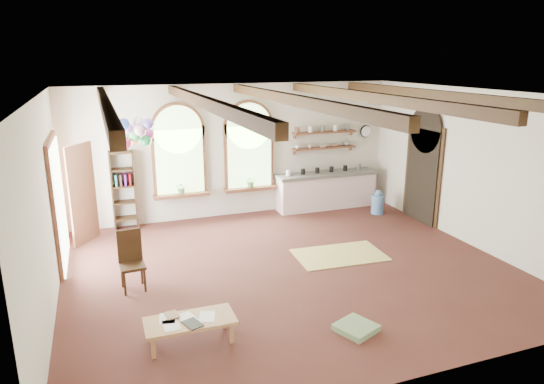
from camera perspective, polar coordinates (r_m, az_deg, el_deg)
name	(u,v)px	position (r m, az deg, el deg)	size (l,w,h in m)	color
floor	(290,268)	(9.13, 2.14, -8.95)	(8.00, 8.00, 0.00)	#4F2720
ceiling_beams	(292,100)	(8.34, 2.36, 10.82)	(6.20, 6.80, 0.18)	#3B2912
window_left	(179,154)	(11.45, -10.87, 4.43)	(1.30, 0.28, 2.20)	brown
window_right	(249,149)	(11.84, -2.71, 5.05)	(1.30, 0.28, 2.20)	brown
left_doorway	(58,204)	(9.87, -23.84, -1.30)	(0.10, 1.90, 2.50)	brown
right_doorway	(422,176)	(11.93, 17.24, 1.82)	(0.10, 1.30, 2.40)	black
kitchen_counter	(326,190)	(12.62, 6.36, 0.25)	(2.68, 0.62, 0.94)	silver
wall_shelf_lower	(324,148)	(12.54, 6.14, 5.19)	(1.70, 0.24, 0.04)	brown
wall_shelf_upper	(325,132)	(12.48, 6.20, 7.00)	(1.70, 0.24, 0.04)	brown
wall_clock	(366,131)	(13.14, 10.99, 7.01)	(0.32, 0.32, 0.04)	black
bookshelf	(124,191)	(11.39, -17.05, 0.17)	(0.53, 0.32, 1.80)	#3B2912
coffee_table	(190,322)	(6.92, -9.62, -14.86)	(1.23, 0.57, 0.35)	tan
side_chair	(133,273)	(8.58, -16.06, -9.11)	(0.43, 0.43, 1.02)	#3B2912
floor_mat	(340,255)	(9.78, 7.96, -7.34)	(1.75, 1.08, 0.02)	tan
floor_cushion	(356,328)	(7.32, 9.84, -15.46)	(0.51, 0.51, 0.09)	#708C61
water_jug_a	(353,196)	(13.06, 9.48, -0.51)	(0.27, 0.27, 0.51)	#537FB2
water_jug_b	(378,203)	(12.41, 12.32, -1.32)	(0.32, 0.32, 0.61)	#537FB2
balloon_cluster	(137,132)	(10.12, -15.63, 6.82)	(0.69, 0.69, 1.14)	white
table_book	(166,317)	(7.01, -12.36, -14.13)	(0.17, 0.25, 0.02)	olive
tablet	(193,324)	(6.79, -9.33, -15.04)	(0.20, 0.28, 0.01)	black
potted_plant_left	(182,188)	(11.53, -10.59, 0.52)	(0.27, 0.23, 0.30)	#598C4C
potted_plant_right	(251,181)	(11.91, -2.51, 1.26)	(0.27, 0.23, 0.30)	#598C4C
shelf_cup_a	(297,147)	(12.22, 2.98, 5.31)	(0.12, 0.10, 0.10)	white
shelf_cup_b	(310,146)	(12.36, 4.48, 5.39)	(0.10, 0.10, 0.09)	beige
shelf_bowl_a	(322,146)	(12.51, 5.94, 5.39)	(0.22, 0.22, 0.05)	beige
shelf_bowl_b	(335,145)	(12.67, 7.37, 5.49)	(0.20, 0.20, 0.06)	#8C664C
shelf_vase	(347,142)	(12.82, 8.78, 5.85)	(0.18, 0.18, 0.19)	slate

